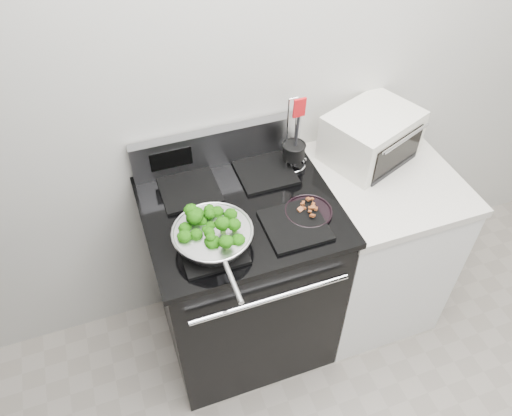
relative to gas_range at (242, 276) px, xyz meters
name	(u,v)px	position (x,y,z in m)	size (l,w,h in m)	color
back_wall	(281,67)	(0.30, 0.34, 0.86)	(4.00, 0.02, 2.70)	beige
gas_range	(242,276)	(0.00, 0.00, 0.00)	(0.79, 0.69, 1.13)	black
counter	(370,244)	(0.68, 0.00, -0.03)	(0.62, 0.68, 0.92)	white
skillet	(213,236)	(-0.16, -0.16, 0.51)	(0.31, 0.49, 0.07)	silver
broccoli_pile	(213,232)	(-0.16, -0.16, 0.53)	(0.24, 0.24, 0.08)	#0B3404
bacon_plate	(309,210)	(0.25, -0.12, 0.48)	(0.19, 0.19, 0.04)	black
utensil_holder	(294,154)	(0.31, 0.17, 0.53)	(0.11, 0.11, 0.35)	silver
toaster_oven	(371,136)	(0.67, 0.15, 0.55)	(0.48, 0.43, 0.23)	silver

